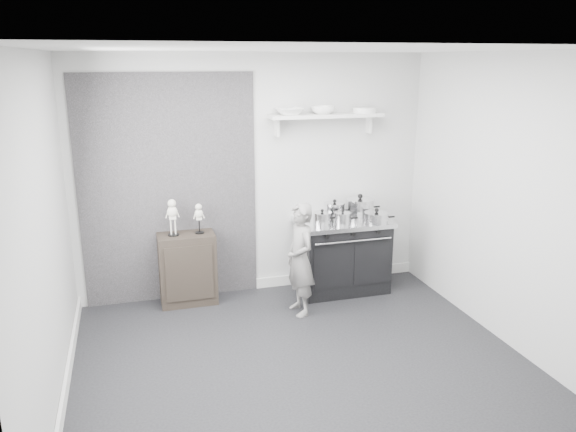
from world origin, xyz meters
The scene contains 16 objects.
ground centered at (0.00, 0.00, 0.00)m, with size 4.00×4.00×0.00m, color black.
room_shell centered at (-0.09, 0.15, 1.64)m, with size 4.02×3.62×2.71m.
wall_shelf centered at (0.80, 1.68, 2.01)m, with size 1.30×0.26×0.24m.
stove centered at (0.96, 1.48, 0.43)m, with size 1.06×0.66×0.85m.
side_cabinet centered at (-0.81, 1.61, 0.40)m, with size 0.61×0.36×0.80m, color black.
child centered at (0.30, 1.01, 0.60)m, with size 0.44×0.29×1.21m, color slate.
pot_front_left centered at (0.68, 1.40, 0.92)m, with size 0.29×0.21×0.17m.
pot_back_left centered at (0.89, 1.58, 0.94)m, with size 0.32×0.24×0.22m.
pot_back_right centered at (1.21, 1.59, 0.96)m, with size 0.42×0.34×0.27m.
pot_front_right centered at (1.28, 1.28, 0.91)m, with size 0.36×0.28×0.17m.
pot_front_center centered at (0.89, 1.32, 0.92)m, with size 0.27×0.19×0.17m.
skeleton_full centered at (-0.94, 1.61, 1.03)m, with size 0.13×0.08×0.46m, color silver, non-canonical shape.
skeleton_torso centered at (-0.66, 1.61, 0.99)m, with size 0.11×0.07×0.38m, color silver, non-canonical shape.
bowl_large centered at (0.37, 1.67, 2.08)m, with size 0.31×0.31×0.08m, color white.
bowl_small centered at (0.76, 1.67, 2.08)m, with size 0.27×0.27×0.08m, color white.
plate_stack centered at (1.26, 1.67, 2.07)m, with size 0.27×0.27×0.06m, color white.
Camera 1 is at (-1.36, -4.27, 2.63)m, focal length 35.00 mm.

